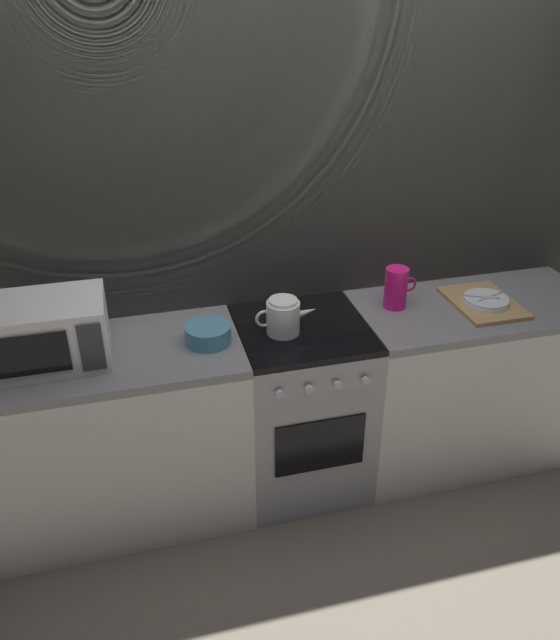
{
  "coord_description": "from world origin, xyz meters",
  "views": [
    {
      "loc": [
        -0.74,
        -2.4,
        2.33
      ],
      "look_at": [
        -0.11,
        0.0,
        0.95
      ],
      "focal_mm": 35.55,
      "sensor_mm": 36.0,
      "label": 1
    }
  ],
  "objects_px": {
    "pitcher": "(396,288)",
    "mixing_bowl": "(208,334)",
    "microwave": "(50,332)",
    "kettle": "(283,316)",
    "stove_unit": "(301,406)",
    "dish_pile": "(484,302)"
  },
  "relations": [
    {
      "from": "stove_unit",
      "to": "dish_pile",
      "type": "relative_size",
      "value": 2.25
    },
    {
      "from": "stove_unit",
      "to": "microwave",
      "type": "xyz_separation_m",
      "value": [
        -1.08,
        -0.0,
        0.59
      ]
    },
    {
      "from": "microwave",
      "to": "kettle",
      "type": "distance_m",
      "value": 0.98
    },
    {
      "from": "dish_pile",
      "to": "kettle",
      "type": "bearing_deg",
      "value": -179.64
    },
    {
      "from": "stove_unit",
      "to": "pitcher",
      "type": "relative_size",
      "value": 4.5
    },
    {
      "from": "stove_unit",
      "to": "dish_pile",
      "type": "height_order",
      "value": "dish_pile"
    },
    {
      "from": "stove_unit",
      "to": "kettle",
      "type": "distance_m",
      "value": 0.54
    },
    {
      "from": "microwave",
      "to": "mixing_bowl",
      "type": "height_order",
      "value": "microwave"
    },
    {
      "from": "pitcher",
      "to": "mixing_bowl",
      "type": "bearing_deg",
      "value": -173.62
    },
    {
      "from": "microwave",
      "to": "dish_pile",
      "type": "bearing_deg",
      "value": -0.45
    },
    {
      "from": "pitcher",
      "to": "dish_pile",
      "type": "bearing_deg",
      "value": -13.09
    },
    {
      "from": "microwave",
      "to": "kettle",
      "type": "relative_size",
      "value": 1.62
    },
    {
      "from": "stove_unit",
      "to": "mixing_bowl",
      "type": "relative_size",
      "value": 4.5
    },
    {
      "from": "mixing_bowl",
      "to": "pitcher",
      "type": "xyz_separation_m",
      "value": [
        0.92,
        0.1,
        0.06
      ]
    },
    {
      "from": "microwave",
      "to": "pitcher",
      "type": "relative_size",
      "value": 2.3
    },
    {
      "from": "kettle",
      "to": "dish_pile",
      "type": "bearing_deg",
      "value": 0.36
    },
    {
      "from": "dish_pile",
      "to": "mixing_bowl",
      "type": "bearing_deg",
      "value": -179.8
    },
    {
      "from": "kettle",
      "to": "dish_pile",
      "type": "xyz_separation_m",
      "value": [
        1.01,
        0.01,
        -0.06
      ]
    },
    {
      "from": "dish_pile",
      "to": "stove_unit",
      "type": "bearing_deg",
      "value": 178.81
    },
    {
      "from": "kettle",
      "to": "dish_pile",
      "type": "height_order",
      "value": "kettle"
    },
    {
      "from": "microwave",
      "to": "kettle",
      "type": "height_order",
      "value": "microwave"
    },
    {
      "from": "microwave",
      "to": "dish_pile",
      "type": "height_order",
      "value": "microwave"
    }
  ]
}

